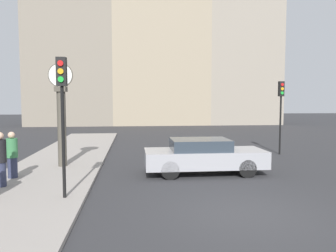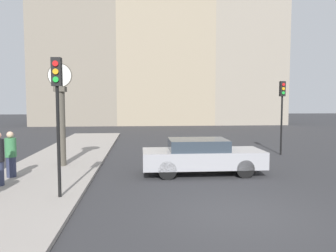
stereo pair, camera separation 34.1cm
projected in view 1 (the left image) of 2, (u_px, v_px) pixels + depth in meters
The scene contains 9 objects.
ground_plane at pixel (243, 213), 8.03m from camera, with size 120.00×120.00×0.00m, color #2D2D30.
sidewalk_corner at pixel (69, 156), 15.92m from camera, with size 3.62×21.16×0.12m, color gray.
building_row at pixel (149, 51), 37.30m from camera, with size 28.46×5.00×19.74m.
sedan_car at pixel (204, 156), 12.36m from camera, with size 4.49×1.77×1.32m.
traffic_light_near at pixel (62, 98), 8.74m from camera, with size 0.26×0.24×3.79m.
traffic_light_far at pixel (281, 102), 16.66m from camera, with size 0.26×0.24×3.74m.
street_clock at pixel (61, 116), 13.11m from camera, with size 0.97×0.44×4.14m.
pedestrian_black_jacket at pixel (1, 159), 10.04m from camera, with size 0.34×0.34×1.69m.
pedestrian_green_hoodie at pixel (12, 155), 11.20m from camera, with size 0.37×0.37×1.59m.
Camera 1 is at (-2.67, -7.60, 2.76)m, focal length 35.00 mm.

